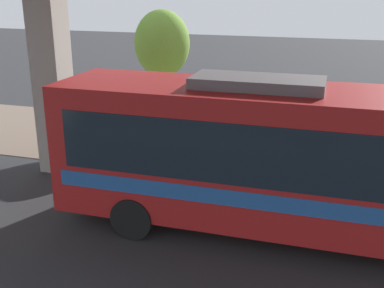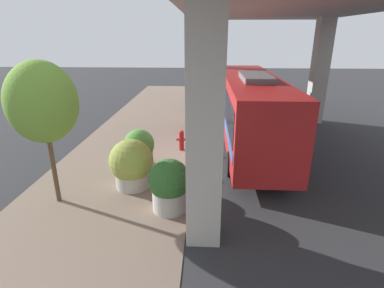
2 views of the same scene
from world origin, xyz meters
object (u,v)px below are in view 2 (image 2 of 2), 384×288
object	(u,v)px
bus	(250,106)
fire_hydrant	(182,140)
planter_middle	(140,149)
street_tree_near	(42,103)
planter_front	(169,185)
planter_back	(132,164)

from	to	relation	value
bus	fire_hydrant	bearing A→B (deg)	-163.16
planter_middle	fire_hydrant	bearing A→B (deg)	50.61
bus	street_tree_near	distance (m)	9.42
planter_front	planter_back	distance (m)	2.14
bus	planter_middle	bearing A→B (deg)	-148.97
planter_front	street_tree_near	size ratio (longest dim) A/B	0.37
bus	planter_middle	size ratio (longest dim) A/B	6.91
fire_hydrant	street_tree_near	world-z (taller)	street_tree_near
planter_back	street_tree_near	distance (m)	3.56
bus	planter_back	world-z (taller)	bus
planter_front	bus	bearing A→B (deg)	62.57
street_tree_near	fire_hydrant	bearing A→B (deg)	52.62
fire_hydrant	planter_back	size ratio (longest dim) A/B	0.56
planter_front	street_tree_near	world-z (taller)	street_tree_near
planter_back	street_tree_near	size ratio (longest dim) A/B	0.40
planter_front	planter_middle	xyz separation A→B (m)	(-1.68, 3.35, -0.07)
planter_front	fire_hydrant	bearing A→B (deg)	90.59
planter_front	planter_middle	size ratio (longest dim) A/B	1.06
planter_front	street_tree_near	xyz separation A→B (m)	(-3.85, 0.36, 2.52)
bus	planter_middle	world-z (taller)	bus
planter_back	street_tree_near	xyz separation A→B (m)	(-2.29, -1.11, 2.49)
planter_back	street_tree_near	bearing A→B (deg)	-154.25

